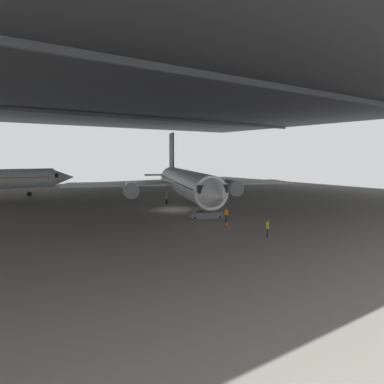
{
  "coord_description": "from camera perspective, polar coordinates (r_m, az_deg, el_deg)",
  "views": [
    {
      "loc": [
        -25.23,
        -40.58,
        7.49
      ],
      "look_at": [
        1.29,
        -2.2,
        2.58
      ],
      "focal_mm": 32.35,
      "sensor_mm": 36.0,
      "label": 1
    }
  ],
  "objects": [
    {
      "name": "crew_worker_by_stairs",
      "position": [
        39.08,
        5.66,
        -3.63
      ],
      "size": [
        0.55,
        0.25,
        1.68
      ],
      "color": "#232838",
      "rests_on": "ground_plane"
    },
    {
      "name": "traffic_cone_orange",
      "position": [
        36.9,
        5.77,
        -5.27
      ],
      "size": [
        0.36,
        0.36,
        0.6
      ],
      "color": "black",
      "rests_on": "ground_plane"
    },
    {
      "name": "airplane_main",
      "position": [
        51.47,
        -1.13,
        1.53
      ],
      "size": [
        35.43,
        35.5,
        11.59
      ],
      "color": "white",
      "rests_on": "ground_plane"
    },
    {
      "name": "ground_plane",
      "position": [
        48.37,
        -2.74,
        -2.91
      ],
      "size": [
        110.0,
        110.0,
        0.0
      ],
      "primitive_type": "plane",
      "color": "gray"
    },
    {
      "name": "hangar_structure",
      "position": [
        60.59,
        -9.99,
        14.78
      ],
      "size": [
        121.0,
        99.0,
        17.46
      ],
      "color": "#4C4F54",
      "rests_on": "ground_plane"
    },
    {
      "name": "crew_worker_near_nose",
      "position": [
        32.55,
        12.35,
        -5.63
      ],
      "size": [
        0.45,
        0.39,
        1.74
      ],
      "color": "#232838",
      "rests_on": "ground_plane"
    },
    {
      "name": "boarding_stairs",
      "position": [
        41.98,
        2.42,
        -3.26
      ],
      "size": [
        4.44,
        2.9,
        4.68
      ],
      "color": "slate",
      "rests_on": "ground_plane"
    }
  ]
}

